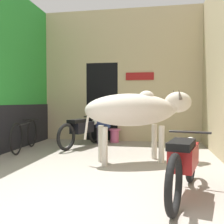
{
  "coord_description": "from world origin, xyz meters",
  "views": [
    {
      "loc": [
        1.12,
        -2.67,
        1.18
      ],
      "look_at": [
        0.24,
        2.31,
        0.98
      ],
      "focal_mm": 42.0,
      "sensor_mm": 36.0,
      "label": 1
    }
  ],
  "objects_px": {
    "shopkeeper_seated": "(103,122)",
    "plastic_stool": "(114,135)",
    "motorcycle_near": "(184,162)",
    "cow": "(137,110)",
    "motorcycle_far": "(82,130)",
    "bicycle": "(25,135)"
  },
  "relations": [
    {
      "from": "shopkeeper_seated",
      "to": "plastic_stool",
      "type": "distance_m",
      "value": 0.53
    },
    {
      "from": "motorcycle_near",
      "to": "shopkeeper_seated",
      "type": "distance_m",
      "value": 4.37
    },
    {
      "from": "cow",
      "to": "motorcycle_near",
      "type": "relative_size",
      "value": 1.18
    },
    {
      "from": "motorcycle_far",
      "to": "plastic_stool",
      "type": "xyz_separation_m",
      "value": [
        0.71,
        0.9,
        -0.23
      ]
    },
    {
      "from": "motorcycle_near",
      "to": "shopkeeper_seated",
      "type": "xyz_separation_m",
      "value": [
        -1.87,
        3.94,
        0.16
      ]
    },
    {
      "from": "shopkeeper_seated",
      "to": "motorcycle_far",
      "type": "bearing_deg",
      "value": -121.11
    },
    {
      "from": "bicycle",
      "to": "motorcycle_far",
      "type": "bearing_deg",
      "value": 31.72
    },
    {
      "from": "bicycle",
      "to": "plastic_stool",
      "type": "bearing_deg",
      "value": 40.56
    },
    {
      "from": "cow",
      "to": "plastic_stool",
      "type": "xyz_separation_m",
      "value": [
        -0.85,
        2.38,
        -0.81
      ]
    },
    {
      "from": "motorcycle_near",
      "to": "bicycle",
      "type": "xyz_separation_m",
      "value": [
        -3.5,
        2.51,
        -0.07
      ]
    },
    {
      "from": "motorcycle_near",
      "to": "shopkeeper_seated",
      "type": "relative_size",
      "value": 1.64
    },
    {
      "from": "cow",
      "to": "plastic_stool",
      "type": "height_order",
      "value": "cow"
    },
    {
      "from": "bicycle",
      "to": "plastic_stool",
      "type": "distance_m",
      "value": 2.54
    },
    {
      "from": "motorcycle_near",
      "to": "motorcycle_far",
      "type": "bearing_deg",
      "value": 125.11
    },
    {
      "from": "shopkeeper_seated",
      "to": "motorcycle_near",
      "type": "bearing_deg",
      "value": -64.58
    },
    {
      "from": "shopkeeper_seated",
      "to": "plastic_stool",
      "type": "bearing_deg",
      "value": 35.26
    },
    {
      "from": "cow",
      "to": "shopkeeper_seated",
      "type": "distance_m",
      "value": 2.49
    },
    {
      "from": "cow",
      "to": "shopkeeper_seated",
      "type": "bearing_deg",
      "value": 117.81
    },
    {
      "from": "motorcycle_far",
      "to": "plastic_stool",
      "type": "height_order",
      "value": "motorcycle_far"
    },
    {
      "from": "motorcycle_near",
      "to": "shopkeeper_seated",
      "type": "height_order",
      "value": "shopkeeper_seated"
    },
    {
      "from": "motorcycle_far",
      "to": "shopkeeper_seated",
      "type": "xyz_separation_m",
      "value": [
        0.42,
        0.69,
        0.16
      ]
    },
    {
      "from": "motorcycle_near",
      "to": "plastic_stool",
      "type": "distance_m",
      "value": 4.45
    }
  ]
}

